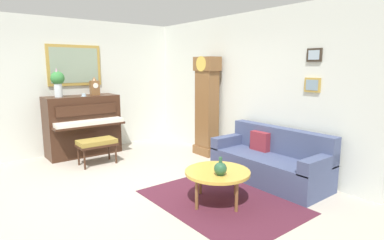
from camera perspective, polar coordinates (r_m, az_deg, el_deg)
The scene contains 13 objects.
ground_plane at distance 5.02m, azimuth -11.18°, elevation -12.40°, with size 6.40×6.00×0.10m, color #B2A899.
wall_left at distance 7.09m, azimuth -21.22°, elevation 5.74°, with size 0.13×4.90×2.80m.
wall_back at distance 6.13m, azimuth 8.86°, elevation 5.65°, with size 5.30×0.13×2.80m.
area_rug at distance 4.44m, azimuth 5.27°, elevation -14.58°, with size 2.10×1.50×0.01m, color #4C1E2D.
piano at distance 6.86m, azimuth -19.30°, elevation -0.90°, with size 0.87×1.44×1.24m.
piano_bench at distance 6.12m, azimuth -17.01°, elevation -4.10°, with size 0.42×0.70×0.48m.
grandfather_clock at distance 6.44m, azimuth 2.71°, elevation 2.05°, with size 0.52×0.34×2.03m.
couch at distance 5.25m, azimuth 14.15°, elevation -7.35°, with size 1.90×0.80×0.84m.
coffee_table at distance 4.27m, azimuth 4.68°, elevation -9.62°, with size 0.88×0.88×0.45m.
mantel_clock at distance 6.86m, azimuth -17.38°, elevation 5.81°, with size 0.13×0.18×0.38m.
flower_vase at distance 6.63m, azimuth -23.35°, elevation 6.57°, with size 0.26×0.26×0.58m.
teacup at distance 6.63m, azimuth -19.18°, elevation 4.30°, with size 0.12×0.12×0.06m.
green_jug at distance 4.07m, azimuth 5.21°, elevation -8.83°, with size 0.17×0.17×0.24m.
Camera 1 is at (4.17, -2.07, 1.83)m, focal length 29.17 mm.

